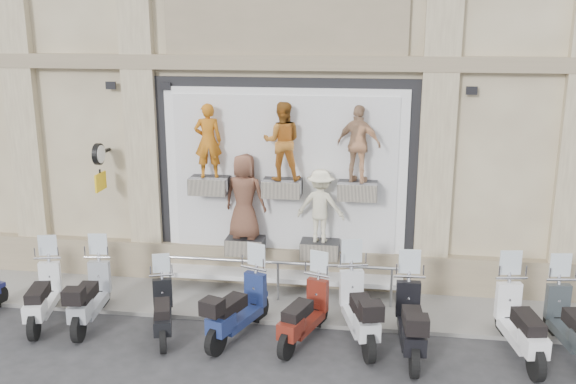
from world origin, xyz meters
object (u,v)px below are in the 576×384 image
scooter_d (162,301)px  scooter_i (522,311)px  scooter_c (89,285)px  guard_rail (278,282)px  scooter_b (42,285)px  scooter_j (573,312)px  scooter_f (304,302)px  clock_sign_bracket (99,161)px  scooter_h (412,309)px  scooter_g (359,297)px  scooter_e (238,297)px

scooter_d → scooter_i: size_ratio=0.83×
scooter_c → guard_rail: bearing=16.2°
scooter_b → scooter_j: scooter_j is taller
scooter_f → scooter_i: scooter_i is taller
guard_rail → scooter_f: bearing=-64.9°
clock_sign_bracket → scooter_j: (9.26, -1.84, -1.98)m
scooter_f → scooter_b: bearing=-161.7°
scooter_b → scooter_h: bearing=-15.5°
scooter_c → scooter_i: scooter_i is taller
scooter_g → scooter_j: size_ratio=1.05×
scooter_e → scooter_h: size_ratio=0.97×
scooter_c → scooter_g: (5.11, 0.05, 0.05)m
scooter_b → scooter_e: 3.85m
scooter_c → scooter_e: bearing=-9.5°
scooter_d → scooter_h: scooter_h is taller
clock_sign_bracket → scooter_d: 3.64m
scooter_i → scooter_j: scooter_i is taller
scooter_e → scooter_f: scooter_e is taller
guard_rail → scooter_d: bearing=-137.6°
scooter_c → scooter_f: bearing=-8.4°
guard_rail → scooter_b: (-4.33, -1.52, 0.32)m
scooter_h → scooter_i: 1.87m
guard_rail → scooter_b: scooter_b is taller
scooter_g → scooter_e: bearing=170.0°
guard_rail → scooter_d: (-1.87, -1.71, 0.24)m
scooter_f → scooter_h: bearing=13.8°
scooter_d → scooter_g: bearing=-12.9°
scooter_c → scooter_e: scooter_e is taller
scooter_d → scooter_i: 6.35m
scooter_g → scooter_j: 3.65m
scooter_c → scooter_d: (1.53, -0.29, -0.10)m
guard_rail → scooter_e: 1.69m
scooter_d → scooter_f: 2.61m
scooter_j → guard_rail: bearing=157.0°
scooter_h → scooter_g: bearing=155.6°
scooter_i → clock_sign_bracket: bearing=156.9°
scooter_i → guard_rail: bearing=151.4°
scooter_h → clock_sign_bracket: bearing=158.2°
clock_sign_bracket → scooter_h: clock_sign_bracket is taller
scooter_g → scooter_i: (2.77, -0.18, -0.01)m
guard_rail → scooter_g: scooter_g is taller
clock_sign_bracket → guard_rail: bearing=-6.8°
scooter_g → scooter_i: size_ratio=1.01×
scooter_f → scooter_h: scooter_h is taller
clock_sign_bracket → scooter_f: clock_sign_bracket is taller
scooter_d → scooter_j: 7.24m
scooter_f → scooter_j: size_ratio=0.94×
clock_sign_bracket → scooter_g: bearing=-18.2°
clock_sign_bracket → scooter_c: bearing=-75.4°
guard_rail → scooter_i: (4.48, -1.55, 0.39)m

